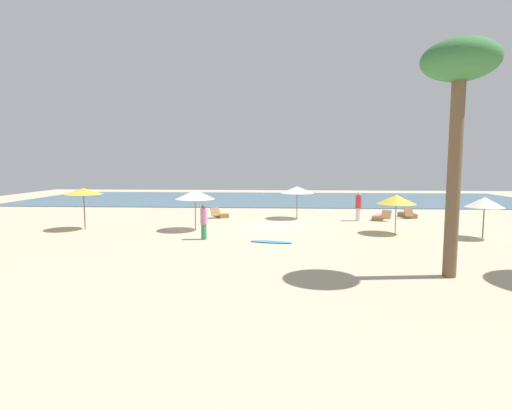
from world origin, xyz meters
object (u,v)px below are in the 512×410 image
(lounger_2, at_px, (407,215))
(umbrella_4, at_px, (485,202))
(umbrella_0, at_px, (83,191))
(umbrella_3, at_px, (297,190))
(umbrella_2, at_px, (195,194))
(umbrella_1, at_px, (396,199))
(person_1, at_px, (204,222))
(lounger_1, at_px, (380,217))
(person_0, at_px, (358,206))
(surfboard, at_px, (271,242))
(lounger_0, at_px, (221,214))
(palm_0, at_px, (459,77))

(lounger_2, bearing_deg, umbrella_4, -80.22)
(umbrella_0, xyz_separation_m, umbrella_3, (11.63, 4.90, -0.20))
(umbrella_2, distance_m, lounger_2, 14.25)
(umbrella_1, relative_size, umbrella_3, 0.93)
(lounger_2, distance_m, person_1, 14.60)
(person_1, bearing_deg, lounger_1, 35.55)
(umbrella_2, height_order, umbrella_3, umbrella_2)
(lounger_2, xyz_separation_m, person_0, (-3.55, -1.75, 0.72))
(umbrella_3, height_order, surfboard, umbrella_3)
(umbrella_0, bearing_deg, umbrella_1, -1.18)
(lounger_0, bearing_deg, umbrella_3, -4.92)
(person_1, bearing_deg, umbrella_1, 12.61)
(lounger_1, xyz_separation_m, person_1, (-9.86, -7.05, 0.67))
(umbrella_0, height_order, lounger_0, umbrella_0)
(person_0, distance_m, person_1, 10.69)
(umbrella_3, bearing_deg, lounger_0, 175.08)
(umbrella_0, height_order, surfboard, umbrella_0)
(umbrella_1, bearing_deg, umbrella_2, 177.56)
(palm_0, relative_size, surfboard, 3.68)
(umbrella_3, bearing_deg, person_0, -11.83)
(umbrella_2, xyz_separation_m, person_0, (9.37, 4.01, -1.01))
(person_0, bearing_deg, lounger_2, 26.27)
(umbrella_3, distance_m, person_0, 3.96)
(umbrella_1, relative_size, umbrella_2, 0.91)
(umbrella_3, distance_m, lounger_1, 5.46)
(umbrella_0, distance_m, umbrella_4, 20.24)
(umbrella_0, height_order, person_0, umbrella_0)
(palm_0, xyz_separation_m, surfboard, (-5.72, 5.12, -6.12))
(umbrella_0, bearing_deg, person_0, 14.98)
(lounger_2, bearing_deg, lounger_1, -149.09)
(person_1, bearing_deg, lounger_2, 34.77)
(umbrella_2, bearing_deg, umbrella_4, -6.10)
(umbrella_3, bearing_deg, surfboard, -100.65)
(umbrella_3, xyz_separation_m, person_0, (3.76, -0.79, -0.96))
(umbrella_4, bearing_deg, lounger_1, 119.31)
(lounger_2, bearing_deg, lounger_0, -177.52)
(umbrella_1, relative_size, lounger_2, 1.15)
(umbrella_2, xyz_separation_m, surfboard, (4.12, -3.13, -1.88))
(person_0, bearing_deg, lounger_1, 18.66)
(umbrella_3, height_order, lounger_1, umbrella_3)
(lounger_0, height_order, surfboard, lounger_0)
(umbrella_2, relative_size, person_0, 1.20)
(umbrella_3, distance_m, palm_0, 14.38)
(umbrella_0, height_order, umbrella_4, umbrella_0)
(lounger_1, height_order, person_1, person_1)
(umbrella_3, height_order, umbrella_4, umbrella_3)
(umbrella_0, height_order, lounger_2, umbrella_0)
(palm_0, distance_m, surfboard, 9.82)
(umbrella_4, height_order, lounger_1, umbrella_4)
(umbrella_2, height_order, palm_0, palm_0)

